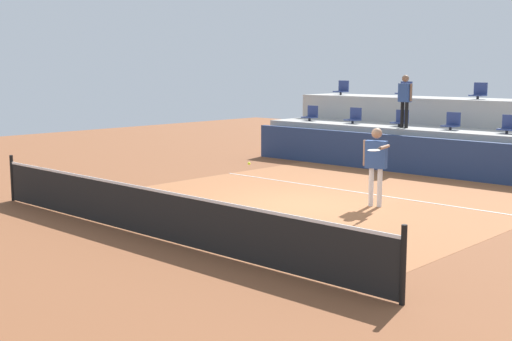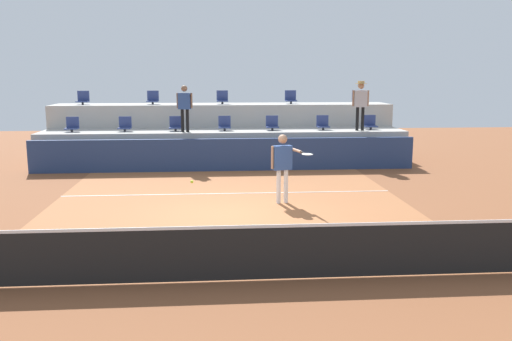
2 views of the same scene
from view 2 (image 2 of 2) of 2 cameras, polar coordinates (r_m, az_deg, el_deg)
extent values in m
plane|color=brown|center=(12.58, -2.64, -4.83)|extent=(40.00, 40.00, 0.00)
cube|color=#A36038|center=(13.55, -2.78, -3.73)|extent=(9.00, 10.00, 0.01)
cube|color=silver|center=(14.91, -2.95, -2.43)|extent=(9.00, 0.06, 0.00)
cube|color=black|center=(8.62, -1.79, -8.75)|extent=(10.40, 0.01, 0.87)
cube|color=white|center=(8.49, -1.80, -5.96)|extent=(10.40, 0.02, 0.05)
cube|color=navy|center=(18.36, -3.27, 1.67)|extent=(13.00, 0.16, 1.10)
cube|color=#ADAAA3|center=(19.63, -3.36, 2.44)|extent=(13.00, 1.80, 1.25)
cube|color=#ADAAA3|center=(21.37, -3.47, 4.21)|extent=(13.00, 1.80, 2.10)
cylinder|color=#2D2D33|center=(20.02, -18.84, 4.01)|extent=(0.08, 0.08, 0.10)
cube|color=navy|center=(20.02, -18.85, 4.21)|extent=(0.44, 0.40, 0.04)
cube|color=navy|center=(20.17, -18.76, 4.86)|extent=(0.44, 0.04, 0.38)
cylinder|color=#2D2D33|center=(19.65, -13.67, 4.16)|extent=(0.08, 0.08, 0.10)
cube|color=navy|center=(19.64, -13.67, 4.36)|extent=(0.44, 0.40, 0.04)
cube|color=navy|center=(19.80, -13.62, 5.02)|extent=(0.44, 0.04, 0.38)
cylinder|color=#2D2D33|center=(19.45, -8.48, 4.27)|extent=(0.08, 0.08, 0.10)
cube|color=navy|center=(19.44, -8.48, 4.48)|extent=(0.44, 0.40, 0.04)
cube|color=navy|center=(19.60, -8.46, 5.14)|extent=(0.44, 0.04, 0.38)
cylinder|color=#2D2D33|center=(19.40, -3.32, 4.36)|extent=(0.08, 0.08, 0.10)
cube|color=navy|center=(19.40, -3.32, 4.56)|extent=(0.44, 0.40, 0.04)
cube|color=navy|center=(19.56, -3.34, 5.22)|extent=(0.44, 0.04, 0.38)
cylinder|color=#2D2D33|center=(19.51, 1.74, 4.40)|extent=(0.08, 0.08, 0.10)
cube|color=navy|center=(19.51, 1.74, 4.60)|extent=(0.44, 0.40, 0.04)
cube|color=navy|center=(19.67, 1.69, 5.26)|extent=(0.44, 0.04, 0.38)
cylinder|color=#2D2D33|center=(19.80, 7.09, 4.41)|extent=(0.08, 0.08, 0.10)
cube|color=navy|center=(19.79, 7.10, 4.61)|extent=(0.44, 0.40, 0.04)
cube|color=navy|center=(19.95, 7.01, 5.26)|extent=(0.44, 0.04, 0.38)
cylinder|color=#2D2D33|center=(20.22, 11.99, 4.39)|extent=(0.08, 0.08, 0.10)
cube|color=navy|center=(20.22, 12.00, 4.58)|extent=(0.44, 0.40, 0.04)
cube|color=navy|center=(20.37, 11.88, 5.22)|extent=(0.44, 0.04, 0.38)
cylinder|color=#2D2D33|center=(21.70, -17.80, 6.75)|extent=(0.08, 0.08, 0.10)
cube|color=navy|center=(21.70, -17.81, 6.94)|extent=(0.44, 0.40, 0.04)
cube|color=navy|center=(21.87, -17.73, 7.51)|extent=(0.44, 0.04, 0.38)
cylinder|color=#2D2D33|center=(21.26, -10.83, 6.99)|extent=(0.08, 0.08, 0.10)
cube|color=navy|center=(21.25, -10.84, 7.18)|extent=(0.44, 0.40, 0.04)
cube|color=navy|center=(21.42, -10.81, 7.77)|extent=(0.44, 0.04, 0.38)
cylinder|color=#2D2D33|center=(21.13, -3.56, 7.14)|extent=(0.08, 0.08, 0.10)
cube|color=navy|center=(21.13, -3.57, 7.33)|extent=(0.44, 0.40, 0.04)
cube|color=navy|center=(21.30, -3.58, 7.91)|extent=(0.44, 0.04, 0.38)
cylinder|color=#2D2D33|center=(21.35, 3.71, 7.16)|extent=(0.08, 0.08, 0.10)
cube|color=navy|center=(21.34, 3.71, 7.35)|extent=(0.44, 0.40, 0.04)
cube|color=navy|center=(21.51, 3.65, 7.93)|extent=(0.44, 0.04, 0.38)
cylinder|color=#2D2D33|center=(21.89, 10.76, 7.08)|extent=(0.08, 0.08, 0.10)
cube|color=navy|center=(21.89, 10.76, 7.27)|extent=(0.44, 0.40, 0.04)
cube|color=navy|center=(22.05, 10.66, 7.84)|extent=(0.44, 0.04, 0.38)
cylinder|color=white|center=(13.72, 2.40, -1.71)|extent=(0.13, 0.13, 0.87)
cylinder|color=white|center=(13.79, 3.17, -1.66)|extent=(0.13, 0.13, 0.87)
cube|color=#2D4C8C|center=(13.62, 2.81, 1.36)|extent=(0.50, 0.29, 0.61)
sphere|color=#A87A5B|center=(13.56, 2.83, 3.33)|extent=(0.28, 0.28, 0.23)
cylinder|color=#A87A5B|center=(13.53, 1.75, 1.38)|extent=(0.08, 0.08, 0.58)
cylinder|color=#A87A5B|center=(13.44, 4.31, 2.11)|extent=(0.20, 0.55, 0.07)
cylinder|color=black|center=(13.10, 4.94, 1.90)|extent=(0.10, 0.26, 0.04)
ellipsoid|color=silver|center=(12.85, 5.43, 1.72)|extent=(0.33, 0.37, 0.03)
cylinder|color=black|center=(19.12, -7.76, 5.24)|extent=(0.13, 0.13, 0.79)
cylinder|color=black|center=(19.07, -7.24, 5.24)|extent=(0.13, 0.13, 0.79)
cube|color=#2D4C8C|center=(19.05, -7.55, 7.27)|extent=(0.46, 0.28, 0.56)
sphere|color=#846047|center=(19.03, -7.58, 8.56)|extent=(0.26, 0.26, 0.21)
cylinder|color=#846047|center=(19.12, -8.27, 7.31)|extent=(0.08, 0.08, 0.53)
cylinder|color=#846047|center=(18.98, -6.82, 7.32)|extent=(0.08, 0.08, 0.53)
cylinder|color=black|center=(19.75, 10.63, 5.37)|extent=(0.12, 0.12, 0.84)
cylinder|color=black|center=(19.79, 11.18, 5.36)|extent=(0.12, 0.12, 0.84)
cube|color=#B2B2B7|center=(19.73, 10.97, 7.44)|extent=(0.47, 0.22, 0.59)
sphere|color=#A87A5B|center=(19.71, 11.01, 8.76)|extent=(0.25, 0.25, 0.23)
cylinder|color=#A87A5B|center=(19.68, 10.22, 7.51)|extent=(0.08, 0.08, 0.56)
cylinder|color=#A87A5B|center=(19.77, 11.72, 7.47)|extent=(0.08, 0.08, 0.56)
cylinder|color=tan|center=(19.71, 11.02, 8.99)|extent=(0.45, 0.45, 0.01)
cylinder|color=tan|center=(19.71, 11.03, 9.12)|extent=(0.26, 0.26, 0.09)
sphere|color=#CCE033|center=(11.83, -6.77, -1.18)|extent=(0.07, 0.07, 0.07)
camera|label=1|loc=(10.08, 82.03, 0.29)|focal=48.04mm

